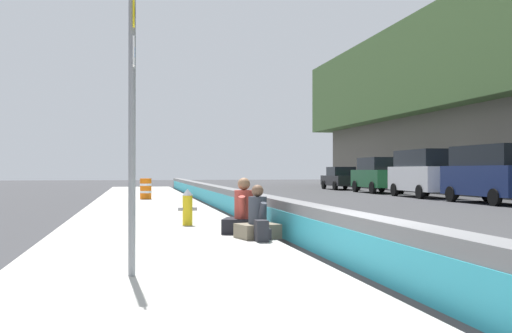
{
  "coord_description": "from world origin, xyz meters",
  "views": [
    {
      "loc": [
        -7.57,
        3.09,
        1.47
      ],
      "look_at": [
        6.97,
        0.09,
        1.56
      ],
      "focal_mm": 41.06,
      "sensor_mm": 36.0,
      "label": 1
    }
  ],
  "objects_px": {
    "parked_car_fourth": "(491,173)",
    "parked_car_midline": "(423,172)",
    "route_sign_post": "(132,111)",
    "fire_hydrant": "(188,207)",
    "parked_car_far": "(378,175)",
    "parked_car_farther": "(341,178)",
    "seated_person_foreground": "(258,221)",
    "backpack": "(262,231)",
    "construction_barrel": "(146,189)",
    "seated_person_middle": "(244,216)"
  },
  "relations": [
    {
      "from": "seated_person_middle",
      "to": "parked_car_farther",
      "type": "relative_size",
      "value": 0.26
    },
    {
      "from": "backpack",
      "to": "parked_car_fourth",
      "type": "bearing_deg",
      "value": -46.4
    },
    {
      "from": "construction_barrel",
      "to": "route_sign_post",
      "type": "bearing_deg",
      "value": 178.55
    },
    {
      "from": "parked_car_midline",
      "to": "seated_person_foreground",
      "type": "bearing_deg",
      "value": 144.2
    },
    {
      "from": "fire_hydrant",
      "to": "seated_person_middle",
      "type": "bearing_deg",
      "value": -153.66
    },
    {
      "from": "backpack",
      "to": "parked_car_farther",
      "type": "xyz_separation_m",
      "value": [
        31.27,
        -12.85,
        0.53
      ]
    },
    {
      "from": "construction_barrel",
      "to": "seated_person_foreground",
      "type": "bearing_deg",
      "value": -173.32
    },
    {
      "from": "seated_person_foreground",
      "to": "parked_car_farther",
      "type": "bearing_deg",
      "value": -22.66
    },
    {
      "from": "parked_car_farther",
      "to": "seated_person_middle",
      "type": "bearing_deg",
      "value": 156.56
    },
    {
      "from": "parked_car_midline",
      "to": "backpack",
      "type": "bearing_deg",
      "value": 144.96
    },
    {
      "from": "parked_car_midline",
      "to": "parked_car_farther",
      "type": "bearing_deg",
      "value": 0.22
    },
    {
      "from": "parked_car_fourth",
      "to": "route_sign_post",
      "type": "bearing_deg",
      "value": 135.26
    },
    {
      "from": "route_sign_post",
      "to": "parked_car_fourth",
      "type": "relative_size",
      "value": 0.7
    },
    {
      "from": "parked_car_far",
      "to": "seated_person_foreground",
      "type": "bearing_deg",
      "value": 151.78
    },
    {
      "from": "parked_car_midline",
      "to": "parked_car_farther",
      "type": "distance_m",
      "value": 12.88
    },
    {
      "from": "parked_car_midline",
      "to": "parked_car_far",
      "type": "relative_size",
      "value": 1.07
    },
    {
      "from": "parked_car_farther",
      "to": "construction_barrel",
      "type": "bearing_deg",
      "value": 134.97
    },
    {
      "from": "construction_barrel",
      "to": "parked_car_far",
      "type": "distance_m",
      "value": 16.91
    },
    {
      "from": "parked_car_fourth",
      "to": "parked_car_far",
      "type": "bearing_deg",
      "value": -0.2
    },
    {
      "from": "route_sign_post",
      "to": "seated_person_foreground",
      "type": "distance_m",
      "value": 4.7
    },
    {
      "from": "seated_person_middle",
      "to": "seated_person_foreground",
      "type": "bearing_deg",
      "value": -173.54
    },
    {
      "from": "parked_car_fourth",
      "to": "construction_barrel",
      "type": "bearing_deg",
      "value": 73.94
    },
    {
      "from": "parked_car_farther",
      "to": "backpack",
      "type": "bearing_deg",
      "value": 157.66
    },
    {
      "from": "parked_car_fourth",
      "to": "backpack",
      "type": "bearing_deg",
      "value": 133.6
    },
    {
      "from": "route_sign_post",
      "to": "parked_car_fourth",
      "type": "bearing_deg",
      "value": -44.74
    },
    {
      "from": "seated_person_middle",
      "to": "parked_car_farther",
      "type": "height_order",
      "value": "parked_car_farther"
    },
    {
      "from": "route_sign_post",
      "to": "fire_hydrant",
      "type": "distance_m",
      "value": 6.91
    },
    {
      "from": "construction_barrel",
      "to": "parked_car_far",
      "type": "xyz_separation_m",
      "value": [
        8.11,
        -14.83,
        0.56
      ]
    },
    {
      "from": "fire_hydrant",
      "to": "construction_barrel",
      "type": "distance_m",
      "value": 13.11
    },
    {
      "from": "route_sign_post",
      "to": "backpack",
      "type": "distance_m",
      "value": 4.32
    },
    {
      "from": "construction_barrel",
      "to": "parked_car_far",
      "type": "relative_size",
      "value": 0.2
    },
    {
      "from": "seated_person_foreground",
      "to": "seated_person_middle",
      "type": "distance_m",
      "value": 0.92
    },
    {
      "from": "seated_person_foreground",
      "to": "parked_car_farther",
      "type": "distance_m",
      "value": 33.29
    },
    {
      "from": "route_sign_post",
      "to": "parked_car_far",
      "type": "xyz_separation_m",
      "value": [
        27.79,
        -15.33,
        -1.03
      ]
    },
    {
      "from": "route_sign_post",
      "to": "fire_hydrant",
      "type": "xyz_separation_m",
      "value": [
        6.6,
        -1.27,
        -1.62
      ]
    },
    {
      "from": "seated_person_middle",
      "to": "parked_car_far",
      "type": "relative_size",
      "value": 0.24
    },
    {
      "from": "parked_car_fourth",
      "to": "parked_car_midline",
      "type": "xyz_separation_m",
      "value": [
        6.07,
        0.04,
        0.0
      ]
    },
    {
      "from": "seated_person_middle",
      "to": "route_sign_post",
      "type": "bearing_deg",
      "value": 153.54
    },
    {
      "from": "parked_car_fourth",
      "to": "parked_car_midline",
      "type": "relative_size",
      "value": 0.99
    },
    {
      "from": "seated_person_foreground",
      "to": "parked_car_far",
      "type": "relative_size",
      "value": 0.22
    },
    {
      "from": "parked_car_far",
      "to": "parked_car_farther",
      "type": "xyz_separation_m",
      "value": [
        6.58,
        0.13,
        -0.32
      ]
    },
    {
      "from": "seated_person_foreground",
      "to": "parked_car_far",
      "type": "bearing_deg",
      "value": -28.22
    },
    {
      "from": "parked_car_fourth",
      "to": "parked_car_far",
      "type": "xyz_separation_m",
      "value": [
        12.37,
        -0.04,
        -0.17
      ]
    },
    {
      "from": "parked_car_fourth",
      "to": "fire_hydrant",
      "type": "bearing_deg",
      "value": 122.21
    },
    {
      "from": "fire_hydrant",
      "to": "seated_person_middle",
      "type": "xyz_separation_m",
      "value": [
        -2.03,
        -1.01,
        -0.08
      ]
    },
    {
      "from": "seated_person_foreground",
      "to": "parked_car_midline",
      "type": "relative_size",
      "value": 0.2
    },
    {
      "from": "fire_hydrant",
      "to": "parked_car_farther",
      "type": "height_order",
      "value": "parked_car_farther"
    },
    {
      "from": "backpack",
      "to": "parked_car_far",
      "type": "relative_size",
      "value": 0.08
    },
    {
      "from": "route_sign_post",
      "to": "parked_car_far",
      "type": "relative_size",
      "value": 0.74
    },
    {
      "from": "fire_hydrant",
      "to": "parked_car_midline",
      "type": "relative_size",
      "value": 0.17
    }
  ]
}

